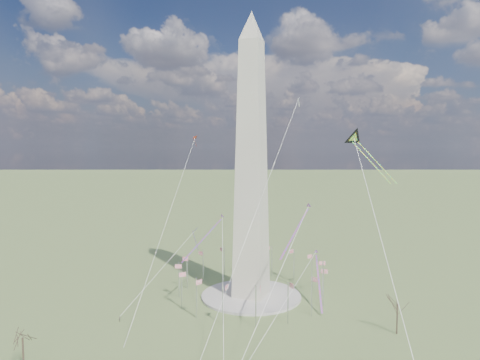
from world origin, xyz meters
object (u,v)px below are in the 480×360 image
(person_west, at_px, (120,319))
(kite_delta_black, at_px, (356,140))
(tree_near, at_px, (398,302))
(washington_monument, at_px, (251,164))

(person_west, xyz_separation_m, kite_delta_black, (66.09, 41.30, 55.57))
(tree_near, bearing_deg, person_west, -165.29)
(washington_monument, height_order, person_west, washington_monument)
(washington_monument, xyz_separation_m, person_west, (-31.03, -35.04, -47.19))
(tree_near, distance_m, kite_delta_black, 52.95)
(person_west, bearing_deg, tree_near, -143.38)
(tree_near, bearing_deg, kite_delta_black, 126.13)
(washington_monument, relative_size, kite_delta_black, 5.38)
(washington_monument, xyz_separation_m, kite_delta_black, (35.06, 6.26, 8.38))
(washington_monument, height_order, kite_delta_black, washington_monument)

